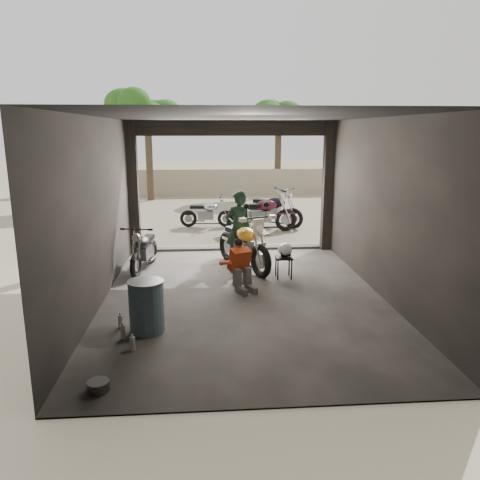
{
  "coord_description": "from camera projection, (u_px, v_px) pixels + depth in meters",
  "views": [
    {
      "loc": [
        -0.69,
        -8.0,
        2.97
      ],
      "look_at": [
        -0.02,
        0.6,
        0.94
      ],
      "focal_mm": 35.0,
      "sensor_mm": 36.0,
      "label": 1
    }
  ],
  "objects": [
    {
      "name": "outside_bike_b",
      "position": [
        262.0,
        211.0,
        13.78
      ],
      "size": [
        2.02,
        1.15,
        1.28
      ],
      "primitive_type": null,
      "rotation": [
        0.0,
        0.0,
        1.77
      ],
      "color": "#461021",
      "rests_on": "ground"
    },
    {
      "name": "mechanic",
      "position": [
        242.0,
        267.0,
        8.73
      ],
      "size": [
        0.72,
        0.81,
        0.96
      ],
      "primitive_type": null,
      "rotation": [
        0.0,
        0.0,
        0.42
      ],
      "color": "#CC441B",
      "rests_on": "ground"
    },
    {
      "name": "outside_bike_a",
      "position": [
        207.0,
        211.0,
        14.6
      ],
      "size": [
        1.53,
        0.74,
        1.01
      ],
      "primitive_type": null,
      "rotation": [
        0.0,
        0.0,
        1.49
      ],
      "color": "black",
      "rests_on": "ground"
    },
    {
      "name": "tree_right",
      "position": [
        279.0,
        117.0,
        21.48
      ],
      "size": [
        2.2,
        2.2,
        5.0
      ],
      "color": "#382B1E",
      "rests_on": "ground"
    },
    {
      "name": "outside_bike_c",
      "position": [
        272.0,
        207.0,
        14.66
      ],
      "size": [
        1.92,
        1.65,
        1.23
      ],
      "primitive_type": null,
      "rotation": [
        0.0,
        0.0,
        0.96
      ],
      "color": "black",
      "rests_on": "ground"
    },
    {
      "name": "stool",
      "position": [
        284.0,
        260.0,
        9.52
      ],
      "size": [
        0.33,
        0.33,
        0.47
      ],
      "rotation": [
        0.0,
        0.0,
        0.19
      ],
      "color": "black",
      "rests_on": "ground"
    },
    {
      "name": "oil_drum",
      "position": [
        147.0,
        307.0,
        6.96
      ],
      "size": [
        0.52,
        0.52,
        0.81
      ],
      "primitive_type": "cylinder",
      "rotation": [
        0.0,
        0.0,
        0.01
      ],
      "color": "#436371",
      "rests_on": "ground"
    },
    {
      "name": "left_bike",
      "position": [
        144.0,
        247.0,
        10.07
      ],
      "size": [
        0.87,
        1.59,
        1.02
      ],
      "primitive_type": null,
      "rotation": [
        0.0,
        0.0,
        -0.17
      ],
      "color": "black",
      "rests_on": "ground"
    },
    {
      "name": "helmet",
      "position": [
        285.0,
        249.0,
        9.52
      ],
      "size": [
        0.38,
        0.39,
        0.27
      ],
      "primitive_type": "ellipsoid",
      "rotation": [
        0.0,
        0.0,
        -0.36
      ],
      "color": "white",
      "rests_on": "stool"
    },
    {
      "name": "sign_post",
      "position": [
        384.0,
        190.0,
        11.64
      ],
      "size": [
        0.75,
        0.08,
        2.26
      ],
      "rotation": [
        0.0,
        0.0,
        -0.14
      ],
      "color": "black",
      "rests_on": "ground"
    },
    {
      "name": "boundary_wall",
      "position": [
        218.0,
        182.0,
        21.95
      ],
      "size": [
        18.0,
        0.3,
        1.2
      ],
      "primitive_type": "cube",
      "color": "gray",
      "rests_on": "ground"
    },
    {
      "name": "rider",
      "position": [
        239.0,
        229.0,
        10.32
      ],
      "size": [
        0.72,
        0.58,
        1.7
      ],
      "primitive_type": "imported",
      "rotation": [
        0.0,
        0.0,
        3.47
      ],
      "color": "black",
      "rests_on": "ground"
    },
    {
      "name": "ground",
      "position": [
        244.0,
        298.0,
        8.5
      ],
      "size": [
        80.0,
        80.0,
        0.0
      ],
      "primitive_type": "plane",
      "color": "#7A6D56",
      "rests_on": "ground"
    },
    {
      "name": "garage",
      "position": [
        241.0,
        223.0,
        8.74
      ],
      "size": [
        7.0,
        7.13,
        3.2
      ],
      "color": "#2D2B28",
      "rests_on": "ground"
    },
    {
      "name": "tree_left",
      "position": [
        147.0,
        105.0,
        19.49
      ],
      "size": [
        2.2,
        2.2,
        5.6
      ],
      "color": "#382B1E",
      "rests_on": "ground"
    },
    {
      "name": "main_bike",
      "position": [
        243.0,
        241.0,
        10.11
      ],
      "size": [
        1.52,
        2.07,
        1.28
      ],
      "primitive_type": null,
      "rotation": [
        0.0,
        0.0,
        0.43
      ],
      "color": "#EEE5C9",
      "rests_on": "ground"
    }
  ]
}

